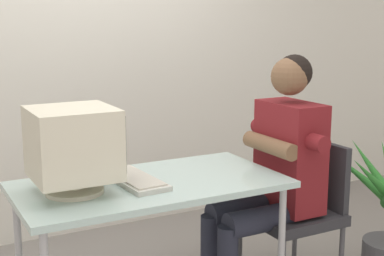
# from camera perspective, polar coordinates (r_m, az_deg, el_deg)

# --- Properties ---
(wall_back) EXTENTS (8.00, 0.10, 3.00)m
(wall_back) POSITION_cam_1_polar(r_m,az_deg,el_deg) (4.07, -8.68, 10.54)
(wall_back) COLOR silver
(wall_back) RESTS_ON ground_plane
(desk) EXTENTS (1.33, 0.70, 0.74)m
(desk) POSITION_cam_1_polar(r_m,az_deg,el_deg) (2.79, -4.28, -6.63)
(desk) COLOR #B7B7BC
(desk) RESTS_ON ground_plane
(crt_monitor) EXTENTS (0.39, 0.37, 0.40)m
(crt_monitor) POSITION_cam_1_polar(r_m,az_deg,el_deg) (2.59, -12.06, -1.68)
(crt_monitor) COLOR beige
(crt_monitor) RESTS_ON desk
(keyboard) EXTENTS (0.21, 0.47, 0.03)m
(keyboard) POSITION_cam_1_polar(r_m,az_deg,el_deg) (2.77, -5.99, -5.25)
(keyboard) COLOR silver
(keyboard) RESTS_ON desk
(office_chair) EXTENTS (0.47, 0.47, 0.84)m
(office_chair) POSITION_cam_1_polar(r_m,az_deg,el_deg) (3.29, 11.04, -7.76)
(office_chair) COLOR #4C4C51
(office_chair) RESTS_ON ground_plane
(person_seated) EXTENTS (0.75, 0.60, 1.35)m
(person_seated) POSITION_cam_1_polar(r_m,az_deg,el_deg) (3.10, 8.45, -4.04)
(person_seated) COLOR maroon
(person_seated) RESTS_ON ground_plane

